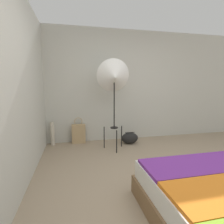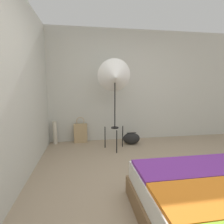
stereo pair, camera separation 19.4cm
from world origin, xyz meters
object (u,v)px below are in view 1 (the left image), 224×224
(photo_umbrella, at_px, (114,77))
(tote_bag, at_px, (79,133))
(duffel_bag, at_px, (130,138))
(paper_roll, at_px, (52,134))

(photo_umbrella, relative_size, tote_bag, 3.09)
(tote_bag, xyz_separation_m, duffel_bag, (1.14, -0.28, -0.10))
(photo_umbrella, height_order, tote_bag, photo_umbrella)
(duffel_bag, relative_size, paper_roll, 0.74)
(photo_umbrella, xyz_separation_m, duffel_bag, (0.43, 0.27, -1.36))
(photo_umbrella, bearing_deg, tote_bag, 142.46)
(photo_umbrella, distance_m, paper_roll, 1.85)
(tote_bag, distance_m, paper_roll, 0.57)
(tote_bag, bearing_deg, paper_roll, -179.11)
(tote_bag, relative_size, duffel_bag, 1.54)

